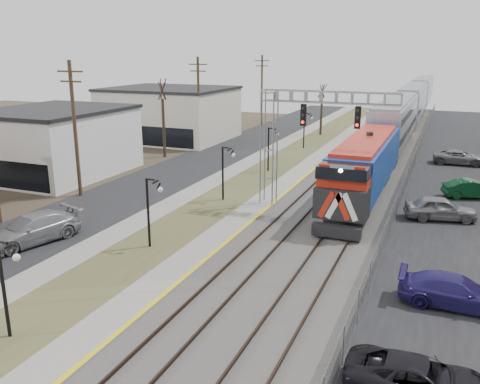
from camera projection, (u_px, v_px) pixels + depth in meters
The scene contains 21 objects.
street_west at pixel (180, 171), 46.33m from camera, with size 7.00×120.00×0.04m, color black.
sidewalk at pixel (225, 175), 44.67m from camera, with size 2.00×120.00×0.08m, color gray.
grass_median at pixel (256, 178), 43.58m from camera, with size 4.00×120.00×0.06m, color #454E29.
platform at pixel (290, 181), 42.45m from camera, with size 2.00×120.00×0.24m, color gray.
ballast_bed at pixel (350, 187), 40.63m from camera, with size 8.00×120.00×0.20m, color #595651.
platform_edge at pixel (300, 180), 42.10m from camera, with size 0.24×120.00×0.01m, color gold.
track_near at pixel (325, 182), 41.31m from camera, with size 1.58×120.00×0.15m.
track_far at pixel (369, 187), 40.03m from camera, with size 1.58×120.00×0.15m.
train at pixel (407, 110), 67.88m from camera, with size 3.00×85.85×5.33m.
signal_gantry at pixel (293, 129), 33.92m from camera, with size 9.00×1.07×8.15m.
lampposts at pixel (151, 212), 28.16m from camera, with size 0.14×62.14×4.00m.
utility_poles at pixel (75, 130), 37.18m from camera, with size 0.28×80.28×10.00m.
fence at pixel (405, 183), 38.90m from camera, with size 0.04×120.00×1.60m, color gray.
buildings_west at pixel (3, 152), 39.39m from camera, with size 14.00×67.00×7.00m.
bare_trees at pixel (188, 135), 49.51m from camera, with size 12.30×42.30×5.95m.
car_lot_c at pixel (420, 382), 15.89m from camera, with size 2.17×4.70×1.31m, color black.
car_lot_d at pixel (455, 292), 21.68m from camera, with size 1.91×4.71×1.37m, color navy.
car_lot_e at pixel (441, 209), 32.83m from camera, with size 1.80×4.47×1.52m, color slate.
car_lot_f at pixel (472, 189), 37.68m from camera, with size 1.43×4.11×1.36m, color #0C3D1E.
car_street_b at pixel (32, 229), 28.88m from camera, with size 2.30×5.65×1.64m, color gray.
car_lot_g at pixel (459, 158), 48.80m from camera, with size 2.23×4.83×1.34m, color slate.
Camera 1 is at (10.78, -4.63, 10.67)m, focal length 38.00 mm.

